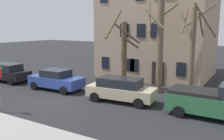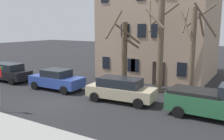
# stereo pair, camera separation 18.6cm
# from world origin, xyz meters

# --- Properties ---
(ground_plane) EXTENTS (120.00, 120.00, 0.00)m
(ground_plane) POSITION_xyz_m (0.00, 0.00, 0.00)
(ground_plane) COLOR #262628
(building_main) EXTENTS (10.97, 9.41, 11.16)m
(building_main) POSITION_xyz_m (2.80, 12.93, 5.65)
(building_main) COLOR tan
(building_main) RESTS_ON ground_plane
(tree_bare_near) EXTENTS (2.79, 2.77, 6.56)m
(tree_bare_near) POSITION_xyz_m (2.26, 6.04, 3.04)
(tree_bare_near) COLOR brown
(tree_bare_near) RESTS_ON ground_plane
(tree_bare_mid) EXTENTS (2.39, 2.73, 7.79)m
(tree_bare_mid) POSITION_xyz_m (5.25, 6.25, 4.12)
(tree_bare_mid) COLOR brown
(tree_bare_mid) RESTS_ON ground_plane
(tree_bare_far) EXTENTS (2.45, 2.76, 6.72)m
(tree_bare_far) POSITION_xyz_m (7.86, 5.82, 3.66)
(tree_bare_far) COLOR brown
(tree_bare_far) RESTS_ON ground_plane
(car_black_wagon) EXTENTS (4.64, 2.22, 1.71)m
(car_black_wagon) POSITION_xyz_m (-8.42, 2.60, 0.89)
(car_black_wagon) COLOR black
(car_black_wagon) RESTS_ON ground_plane
(car_blue_sedan) EXTENTS (4.65, 2.20, 1.69)m
(car_blue_sedan) POSITION_xyz_m (-2.24, 2.67, 0.85)
(car_blue_sedan) COLOR #2D4799
(car_blue_sedan) RESTS_ON ground_plane
(car_beige_wagon) EXTENTS (4.85, 2.30, 1.68)m
(car_beige_wagon) POSITION_xyz_m (3.89, 2.53, 0.88)
(car_beige_wagon) COLOR #C6B793
(car_beige_wagon) RESTS_ON ground_plane
(pickup_truck_green) EXTENTS (5.49, 2.21, 2.02)m
(pickup_truck_green) POSITION_xyz_m (10.14, 2.50, 0.98)
(pickup_truck_green) COLOR #2D6B42
(pickup_truck_green) RESTS_ON ground_plane
(bicycle_leaning) EXTENTS (1.67, 0.63, 1.03)m
(bicycle_leaning) POSITION_xyz_m (-5.44, 6.05, 0.37)
(bicycle_leaning) COLOR black
(bicycle_leaning) RESTS_ON ground_plane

